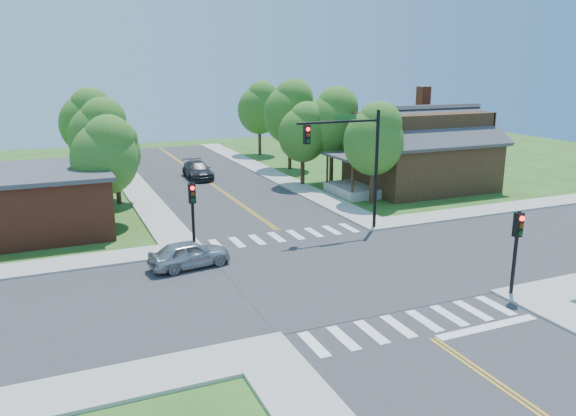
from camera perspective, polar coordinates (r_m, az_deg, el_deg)
name	(u,v)px	position (r m, az deg, el deg)	size (l,w,h in m)	color
ground	(336,272)	(27.51, 4.90, -6.46)	(100.00, 100.00, 0.00)	#2E4E18
road_ns	(336,271)	(27.50, 4.90, -6.42)	(10.00, 90.00, 0.04)	#2D2D30
road_ew	(336,271)	(27.50, 4.90, -6.41)	(90.00, 10.00, 0.04)	#2D2D30
intersection_patch	(336,272)	(27.51, 4.90, -6.46)	(10.20, 10.20, 0.06)	#2D2D30
sidewalk_ne	(414,182)	(48.56, 12.64, 2.56)	(40.00, 40.00, 0.14)	#9E9B93
crosswalk_north	(286,236)	(32.78, -0.20, -2.84)	(8.85, 2.00, 0.01)	white
crosswalk_south	(411,323)	(22.67, 12.44, -11.37)	(8.85, 2.00, 0.01)	white
centerline	(336,271)	(27.49, 4.91, -6.37)	(0.30, 90.00, 0.01)	gold
stop_bar	(488,328)	(23.21, 19.61, -11.41)	(4.60, 0.45, 0.09)	white
signal_mast_ne	(352,152)	(32.87, 6.54, 5.71)	(5.30, 0.42, 7.20)	black
signal_pole_se	(517,238)	(25.65, 22.26, -2.80)	(0.34, 0.42, 3.80)	black
signal_pole_nw	(192,204)	(29.81, -9.68, 0.41)	(0.34, 0.42, 3.80)	black
house_ne	(420,147)	(46.34, 13.28, 6.05)	(13.05, 8.80, 7.11)	#382213
building_nw	(18,202)	(36.71, -25.71, 0.56)	(10.40, 8.40, 3.73)	brown
tree_e_a	(375,137)	(40.14, 8.83, 7.12)	(4.30, 4.08, 7.30)	#382314
tree_e_b	(333,120)	(46.63, 4.64, 8.87)	(4.75, 4.51, 8.07)	#382314
tree_e_c	(291,110)	(53.14, 0.29, 9.89)	(4.99, 4.74, 8.48)	#382314
tree_e_d	(260,107)	(61.90, -2.85, 10.25)	(4.73, 4.49, 8.04)	#382314
tree_w_a	(106,154)	(35.98, -18.03, 5.29)	(4.04, 3.84, 6.87)	#382314
tree_w_b	(101,133)	(42.86, -18.49, 7.21)	(4.43, 4.21, 7.53)	#382314
tree_w_c	(88,120)	(50.94, -19.62, 8.43)	(4.65, 4.42, 7.90)	#382314
tree_w_d	(83,122)	(59.87, -20.06, 8.19)	(3.74, 3.55, 6.35)	#382314
tree_house	(304,131)	(45.86, 1.64, 7.84)	(4.05, 3.85, 6.89)	#382314
tree_bldg	(117,150)	(41.48, -17.02, 5.65)	(3.50, 3.32, 5.95)	#382314
car_silver	(190,255)	(28.11, -9.97, -4.69)	(4.18, 2.16, 1.36)	#A7A9AE
car_dgrey	(198,171)	(49.77, -9.17, 3.78)	(2.20, 5.07, 1.45)	#282A2D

